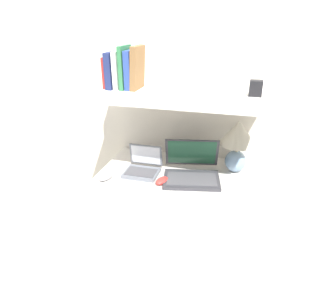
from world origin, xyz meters
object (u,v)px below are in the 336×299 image
object	(u,v)px
second_mouse	(106,177)
book_green	(125,67)
laptop_small	(143,167)
computer_mouse	(162,181)
book_white	(120,70)
router_box	(177,151)
book_navy	(113,70)
table_lamp	(238,140)
laptop_large	(192,171)
shelf_gadget	(256,88)
book_red	(108,72)
book_brown	(137,68)
book_blue	(131,70)

from	to	relation	value
second_mouse	book_green	xyz separation A→B (m)	(0.07, 0.24, 0.63)
book_green	laptop_small	bearing A→B (deg)	-36.77
computer_mouse	book_white	world-z (taller)	book_white
router_box	book_navy	world-z (taller)	book_navy
table_lamp	laptop_large	bearing A→B (deg)	-148.01
laptop_small	shelf_gadget	bearing A→B (deg)	8.13
computer_mouse	router_box	bearing A→B (deg)	89.18
book_red	book_green	world-z (taller)	book_green
second_mouse	book_brown	distance (m)	0.69
book_red	book_white	xyz separation A→B (m)	(0.08, 0.00, 0.02)
table_lamp	laptop_small	xyz separation A→B (m)	(-0.57, -0.18, -0.18)
book_white	shelf_gadget	distance (m)	0.80
router_box	book_brown	bearing A→B (deg)	-142.00
laptop_large	book_blue	xyz separation A→B (m)	(-0.40, 0.07, 0.59)
router_box	book_white	xyz separation A→B (m)	(-0.32, -0.16, 0.57)
laptop_small	router_box	world-z (taller)	laptop_small
book_navy	book_white	size ratio (longest dim) A/B	0.97
shelf_gadget	laptop_small	bearing A→B (deg)	-171.87
book_navy	shelf_gadget	distance (m)	0.84
book_brown	shelf_gadget	world-z (taller)	book_brown
table_lamp	book_white	size ratio (longest dim) A/B	1.56
computer_mouse	table_lamp	bearing A→B (deg)	34.10
laptop_large	book_green	distance (m)	0.75
second_mouse	shelf_gadget	xyz separation A→B (m)	(0.83, 0.24, 0.55)
table_lamp	laptop_large	size ratio (longest dim) A/B	0.86
computer_mouse	book_green	world-z (taller)	book_green
router_box	book_navy	bearing A→B (deg)	-156.04
router_box	book_red	world-z (taller)	book_red
book_brown	book_blue	bearing A→B (deg)	180.00
laptop_small	second_mouse	world-z (taller)	laptop_small
book_navy	shelf_gadget	bearing A→B (deg)	0.00
book_navy	laptop_small	bearing A→B (deg)	-24.53
router_box	book_white	world-z (taller)	book_white
laptop_large	laptop_small	bearing A→B (deg)	-176.75
laptop_large	book_white	distance (m)	0.76
book_red	book_navy	bearing A→B (deg)	0.00
laptop_large	book_navy	world-z (taller)	book_navy
second_mouse	computer_mouse	bearing A→B (deg)	7.81
laptop_small	book_green	size ratio (longest dim) A/B	0.88
shelf_gadget	table_lamp	bearing A→B (deg)	129.28
second_mouse	shelf_gadget	world-z (taller)	shelf_gadget
book_blue	book_white	bearing A→B (deg)	-180.00
laptop_small	computer_mouse	xyz separation A→B (m)	(0.16, -0.10, -0.02)
computer_mouse	book_green	xyz separation A→B (m)	(-0.28, 0.19, 0.63)
book_red	book_navy	xyz separation A→B (m)	(0.04, 0.00, 0.01)
computer_mouse	book_red	bearing A→B (deg)	153.78
shelf_gadget	second_mouse	bearing A→B (deg)	-163.78
second_mouse	book_white	world-z (taller)	book_white
second_mouse	book_blue	xyz separation A→B (m)	(0.10, 0.24, 0.62)
laptop_large	book_white	size ratio (longest dim) A/B	1.81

